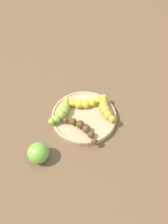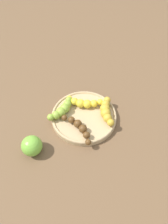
# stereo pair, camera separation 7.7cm
# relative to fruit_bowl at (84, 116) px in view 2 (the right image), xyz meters

# --- Properties ---
(ground_plane) EXTENTS (2.40, 2.40, 0.00)m
(ground_plane) POSITION_rel_fruit_bowl_xyz_m (0.00, 0.00, -0.01)
(ground_plane) COLOR brown
(fruit_bowl) EXTENTS (0.24, 0.24, 0.02)m
(fruit_bowl) POSITION_rel_fruit_bowl_xyz_m (0.00, 0.00, 0.00)
(fruit_bowl) COLOR tan
(fruit_bowl) RESTS_ON ground_plane
(banana_green) EXTENTS (0.11, 0.08, 0.04)m
(banana_green) POSITION_rel_fruit_bowl_xyz_m (0.07, -0.03, 0.02)
(banana_green) COLOR #8CAD38
(banana_green) RESTS_ON fruit_bowl
(banana_overripe) EXTENTS (0.07, 0.14, 0.03)m
(banana_overripe) POSITION_rel_fruit_bowl_xyz_m (0.03, 0.05, 0.02)
(banana_overripe) COLOR #593819
(banana_overripe) RESTS_ON fruit_bowl
(banana_spotted) EXTENTS (0.06, 0.12, 0.04)m
(banana_spotted) POSITION_rel_fruit_bowl_xyz_m (-0.08, 0.02, 0.03)
(banana_spotted) COLOR gold
(banana_spotted) RESTS_ON fruit_bowl
(banana_yellow) EXTENTS (0.13, 0.08, 0.03)m
(banana_yellow) POSITION_rel_fruit_bowl_xyz_m (-0.01, -0.04, 0.02)
(banana_yellow) COLOR yellow
(banana_yellow) RESTS_ON fruit_bowl
(apple_green) EXTENTS (0.07, 0.07, 0.07)m
(apple_green) POSITION_rel_fruit_bowl_xyz_m (0.20, 0.08, 0.02)
(apple_green) COLOR #72B238
(apple_green) RESTS_ON ground_plane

